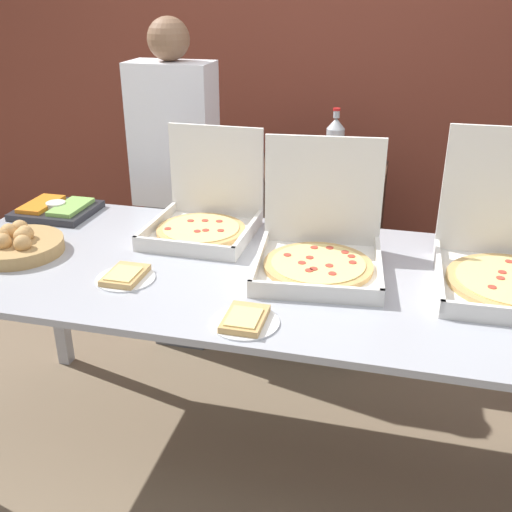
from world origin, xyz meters
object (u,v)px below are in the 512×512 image
object	(u,v)px
veggie_tray	(56,209)
person_guest_plaid	(177,188)
bread_basket	(17,244)
paper_plate_front_left	(125,276)
soda_can_colored	(325,162)
soda_bottle	(335,143)
pizza_box_far_right	(205,216)
paper_plate_front_right	(245,320)
pizza_box_near_right	(319,247)
soda_can_silver	(314,166)

from	to	relation	value
veggie_tray	person_guest_plaid	size ratio (longest dim) A/B	0.19
bread_basket	person_guest_plaid	xyz separation A→B (m)	(0.29, 0.91, -0.04)
paper_plate_front_left	soda_can_colored	distance (m)	1.31
soda_bottle	soda_can_colored	size ratio (longest dim) A/B	2.49
pizza_box_far_right	soda_bottle	xyz separation A→B (m)	(0.42, 0.82, 0.13)
paper_plate_front_left	soda_can_colored	world-z (taller)	soda_can_colored
paper_plate_front_right	soda_can_colored	distance (m)	1.39
pizza_box_near_right	soda_bottle	size ratio (longest dim) A/B	1.61
paper_plate_front_right	paper_plate_front_left	distance (m)	0.51
paper_plate_front_right	soda_can_colored	size ratio (longest dim) A/B	1.69
veggie_tray	bread_basket	distance (m)	0.42
person_guest_plaid	paper_plate_front_left	bearing A→B (deg)	101.18
paper_plate_front_right	soda_bottle	world-z (taller)	soda_bottle
soda_can_colored	person_guest_plaid	size ratio (longest dim) A/B	0.07
paper_plate_front_right	soda_can_colored	bearing A→B (deg)	88.42
pizza_box_near_right	bread_basket	xyz separation A→B (m)	(-1.12, -0.16, -0.04)
person_guest_plaid	soda_can_silver	bearing A→B (deg)	-171.58
soda_bottle	pizza_box_near_right	bearing A→B (deg)	-85.38
person_guest_plaid	pizza_box_far_right	bearing A→B (deg)	121.64
pizza_box_near_right	veggie_tray	world-z (taller)	pizza_box_near_right
pizza_box_far_right	paper_plate_front_left	world-z (taller)	pizza_box_far_right
pizza_box_near_right	paper_plate_front_left	bearing A→B (deg)	-162.88
pizza_box_far_right	paper_plate_front_right	bearing A→B (deg)	-61.64
soda_bottle	person_guest_plaid	distance (m)	0.83
pizza_box_far_right	soda_can_silver	distance (m)	0.73
bread_basket	pizza_box_far_right	bearing A→B (deg)	30.64
pizza_box_far_right	soda_can_colored	size ratio (longest dim) A/B	3.44
soda_can_silver	pizza_box_far_right	bearing A→B (deg)	-118.14
veggie_tray	pizza_box_far_right	bearing A→B (deg)	-3.56
soda_bottle	soda_can_colored	world-z (taller)	soda_bottle
veggie_tray	soda_bottle	bearing A→B (deg)	34.69
soda_can_silver	soda_can_colored	xyz separation A→B (m)	(0.04, 0.09, 0.00)
soda_can_silver	person_guest_plaid	bearing A→B (deg)	-171.58
pizza_box_far_right	paper_plate_front_right	world-z (taller)	pizza_box_far_right
paper_plate_front_left	soda_can_silver	bearing A→B (deg)	67.01
pizza_box_far_right	soda_can_silver	xyz separation A→B (m)	(0.34, 0.64, 0.05)
pizza_box_far_right	pizza_box_near_right	size ratio (longest dim) A/B	0.86
soda_bottle	soda_can_silver	xyz separation A→B (m)	(-0.08, -0.18, -0.07)
bread_basket	soda_bottle	xyz separation A→B (m)	(1.04, 1.19, 0.16)
pizza_box_far_right	person_guest_plaid	size ratio (longest dim) A/B	0.25
pizza_box_near_right	person_guest_plaid	bearing A→B (deg)	132.20
soda_bottle	soda_can_silver	distance (m)	0.21
soda_can_silver	soda_can_colored	bearing A→B (deg)	63.76
paper_plate_front_right	veggie_tray	bearing A→B (deg)	146.30
paper_plate_front_left	soda_can_colored	xyz separation A→B (m)	(0.52, 1.20, 0.11)
pizza_box_far_right	veggie_tray	size ratio (longest dim) A/B	1.31
pizza_box_far_right	soda_can_silver	size ratio (longest dim) A/B	3.44
pizza_box_near_right	soda_can_silver	size ratio (longest dim) A/B	4.00
pizza_box_near_right	veggie_tray	distance (m)	1.24
pizza_box_far_right	bread_basket	distance (m)	0.73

